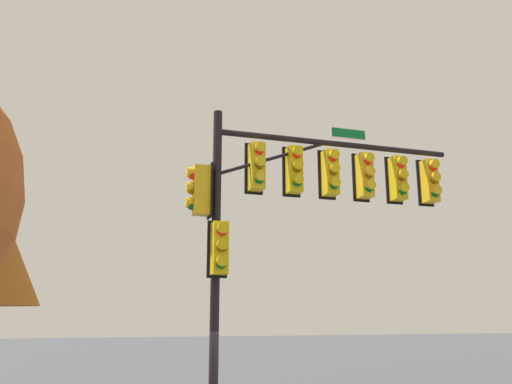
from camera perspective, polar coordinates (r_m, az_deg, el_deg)
signal_pole_assembly at (r=12.22m, az=5.10°, el=-0.42°), size 6.69×1.15×7.39m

